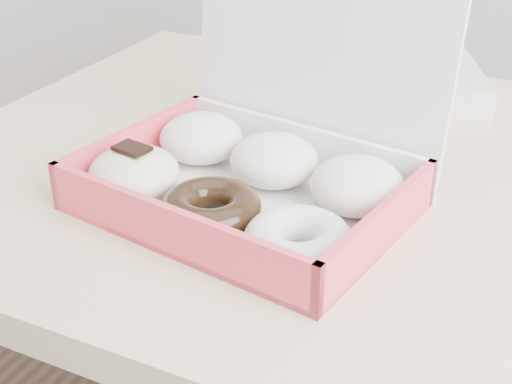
% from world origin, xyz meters
% --- Properties ---
extents(table, '(1.20, 0.80, 0.75)m').
position_xyz_m(table, '(0.00, 0.00, 0.67)').
color(table, tan).
rests_on(table, ground).
extents(donut_box, '(0.37, 0.33, 0.24)m').
position_xyz_m(donut_box, '(-0.15, -0.13, 0.79)').
color(donut_box, white).
rests_on(donut_box, table).
extents(newspapers, '(0.32, 0.29, 0.04)m').
position_xyz_m(newspapers, '(-0.11, 0.26, 0.77)').
color(newspapers, silver).
rests_on(newspapers, table).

